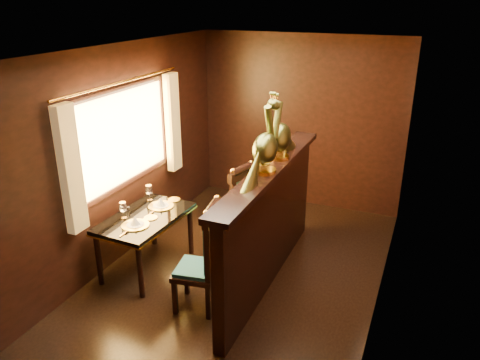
{
  "coord_description": "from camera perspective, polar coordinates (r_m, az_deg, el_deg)",
  "views": [
    {
      "loc": [
        1.77,
        -3.94,
        3.0
      ],
      "look_at": [
        -0.06,
        0.4,
        1.11
      ],
      "focal_mm": 35.0,
      "sensor_mm": 36.0,
      "label": 1
    }
  ],
  "objects": [
    {
      "name": "room_shell",
      "position": [
        4.59,
        -2.12,
        3.87
      ],
      "size": [
        3.04,
        5.04,
        2.52
      ],
      "color": "black",
      "rests_on": "ground"
    },
    {
      "name": "partition",
      "position": [
        5.03,
        3.6,
        -5.23
      ],
      "size": [
        0.26,
        2.7,
        1.36
      ],
      "color": "black",
      "rests_on": "ground"
    },
    {
      "name": "chair_right",
      "position": [
        5.61,
        -0.33,
        -3.32
      ],
      "size": [
        0.52,
        0.53,
        1.18
      ],
      "rotation": [
        0.0,
        0.0,
        -0.25
      ],
      "color": "black",
      "rests_on": "ground"
    },
    {
      "name": "dining_table",
      "position": [
        5.4,
        -11.47,
        -4.92
      ],
      "size": [
        0.74,
        1.17,
        0.87
      ],
      "rotation": [
        0.0,
        0.0,
        -0.05
      ],
      "color": "black",
      "rests_on": "ground"
    },
    {
      "name": "peacock_left",
      "position": [
        4.47,
        3.11,
        5.49
      ],
      "size": [
        0.24,
        0.64,
        0.76
      ],
      "primitive_type": null,
      "color": "#174528",
      "rests_on": "partition"
    },
    {
      "name": "chair_left",
      "position": [
        4.64,
        -4.12,
        -9.05
      ],
      "size": [
        0.49,
        0.51,
        1.19
      ],
      "rotation": [
        0.0,
        0.0,
        0.16
      ],
      "color": "black",
      "rests_on": "ground"
    },
    {
      "name": "peacock_right",
      "position": [
        4.89,
        4.94,
        6.69
      ],
      "size": [
        0.23,
        0.62,
        0.73
      ],
      "primitive_type": null,
      "color": "#174528",
      "rests_on": "partition"
    },
    {
      "name": "ground",
      "position": [
        5.26,
        -1.09,
        -12.94
      ],
      "size": [
        5.0,
        5.0,
        0.0
      ],
      "primitive_type": "plane",
      "color": "black",
      "rests_on": "ground"
    }
  ]
}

